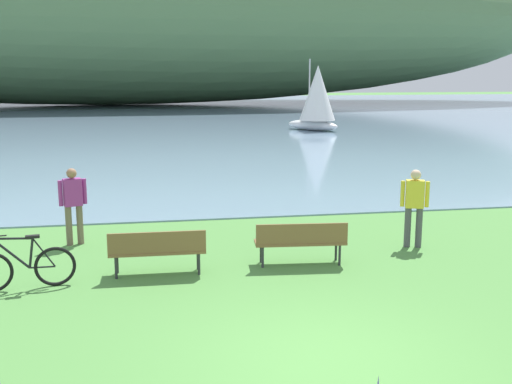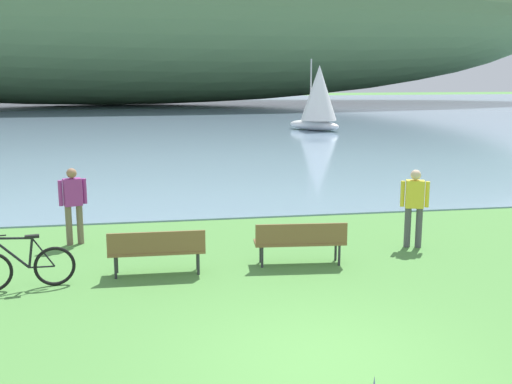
{
  "view_description": "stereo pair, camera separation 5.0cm",
  "coord_description": "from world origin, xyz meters",
  "px_view_note": "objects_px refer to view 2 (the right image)",
  "views": [
    {
      "loc": [
        -2.21,
        -7.32,
        3.77
      ],
      "look_at": [
        0.24,
        6.59,
        1.0
      ],
      "focal_mm": 43.17,
      "sensor_mm": 36.0,
      "label": 1
    },
    {
      "loc": [
        -2.16,
        -7.33,
        3.77
      ],
      "look_at": [
        0.24,
        6.59,
        1.0
      ],
      "focal_mm": 43.17,
      "sensor_mm": 36.0,
      "label": 2
    }
  ],
  "objects_px": {
    "bicycle_leaning_near_bench": "(23,267)",
    "sailboat_mid_bay": "(318,97)",
    "park_bench_near_camera": "(300,240)",
    "park_bench_further_along": "(157,248)",
    "person_at_shoreline": "(73,201)",
    "person_on_the_grass": "(414,203)"
  },
  "relations": [
    {
      "from": "park_bench_further_along",
      "to": "person_at_shoreline",
      "type": "height_order",
      "value": "person_at_shoreline"
    },
    {
      "from": "person_at_shoreline",
      "to": "park_bench_further_along",
      "type": "bearing_deg",
      "value": -54.19
    },
    {
      "from": "bicycle_leaning_near_bench",
      "to": "sailboat_mid_bay",
      "type": "relative_size",
      "value": 0.39
    },
    {
      "from": "park_bench_further_along",
      "to": "bicycle_leaning_near_bench",
      "type": "xyz_separation_m",
      "value": [
        -2.33,
        -0.35,
        -0.12
      ]
    },
    {
      "from": "park_bench_near_camera",
      "to": "bicycle_leaning_near_bench",
      "type": "xyz_separation_m",
      "value": [
        -5.13,
        -0.49,
        -0.12
      ]
    },
    {
      "from": "park_bench_near_camera",
      "to": "sailboat_mid_bay",
      "type": "distance_m",
      "value": 28.0
    },
    {
      "from": "person_on_the_grass",
      "to": "sailboat_mid_bay",
      "type": "height_order",
      "value": "sailboat_mid_bay"
    },
    {
      "from": "person_at_shoreline",
      "to": "bicycle_leaning_near_bench",
      "type": "bearing_deg",
      "value": -101.41
    },
    {
      "from": "bicycle_leaning_near_bench",
      "to": "sailboat_mid_bay",
      "type": "bearing_deg",
      "value": 64.74
    },
    {
      "from": "park_bench_further_along",
      "to": "sailboat_mid_bay",
      "type": "distance_m",
      "value": 29.03
    },
    {
      "from": "park_bench_further_along",
      "to": "sailboat_mid_bay",
      "type": "height_order",
      "value": "sailboat_mid_bay"
    },
    {
      "from": "person_on_the_grass",
      "to": "park_bench_near_camera",
      "type": "bearing_deg",
      "value": -163.03
    },
    {
      "from": "bicycle_leaning_near_bench",
      "to": "park_bench_further_along",
      "type": "bearing_deg",
      "value": 8.55
    },
    {
      "from": "bicycle_leaning_near_bench",
      "to": "person_on_the_grass",
      "type": "relative_size",
      "value": 1.03
    },
    {
      "from": "person_at_shoreline",
      "to": "person_on_the_grass",
      "type": "relative_size",
      "value": 1.0
    },
    {
      "from": "park_bench_further_along",
      "to": "person_at_shoreline",
      "type": "bearing_deg",
      "value": 125.81
    },
    {
      "from": "person_at_shoreline",
      "to": "sailboat_mid_bay",
      "type": "distance_m",
      "value": 27.49
    },
    {
      "from": "park_bench_near_camera",
      "to": "person_at_shoreline",
      "type": "relative_size",
      "value": 1.07
    },
    {
      "from": "bicycle_leaning_near_bench",
      "to": "person_on_the_grass",
      "type": "bearing_deg",
      "value": 9.56
    },
    {
      "from": "bicycle_leaning_near_bench",
      "to": "sailboat_mid_bay",
      "type": "xyz_separation_m",
      "value": [
        12.9,
        27.34,
        1.77
      ]
    },
    {
      "from": "park_bench_near_camera",
      "to": "person_on_the_grass",
      "type": "distance_m",
      "value": 2.89
    },
    {
      "from": "sailboat_mid_bay",
      "to": "park_bench_near_camera",
      "type": "bearing_deg",
      "value": -106.14
    }
  ]
}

